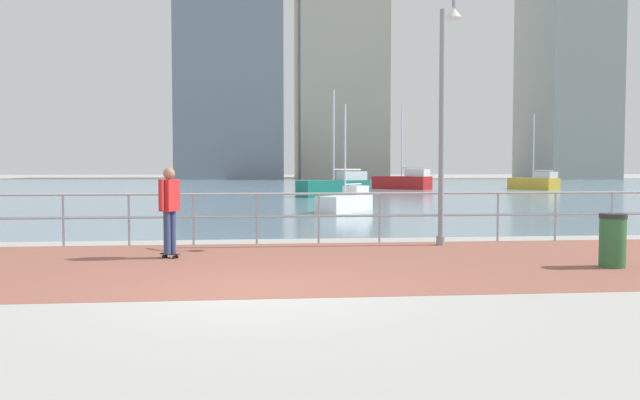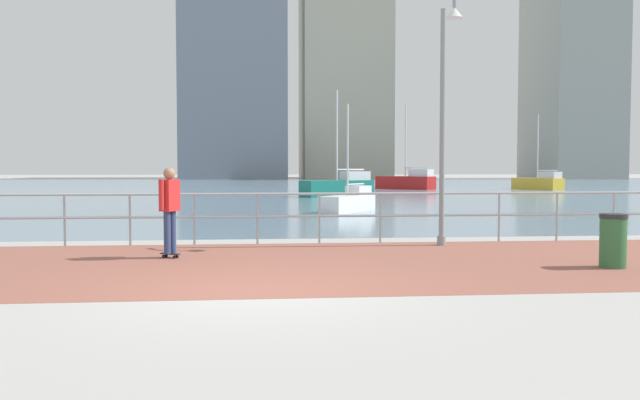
{
  "view_description": "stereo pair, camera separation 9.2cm",
  "coord_description": "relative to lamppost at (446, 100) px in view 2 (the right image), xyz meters",
  "views": [
    {
      "loc": [
        -0.03,
        -8.95,
        1.72
      ],
      "look_at": [
        1.21,
        3.34,
        1.1
      ],
      "focal_mm": 36.28,
      "sensor_mm": 36.0,
      "label": 1
    },
    {
      "loc": [
        0.06,
        -8.96,
        1.72
      ],
      "look_at": [
        1.21,
        3.34,
        1.1
      ],
      "focal_mm": 36.28,
      "sensor_mm": 36.0,
      "label": 2
    }
  ],
  "objects": [
    {
      "name": "ground",
      "position": [
        -4.08,
        35.19,
        -3.19
      ],
      "size": [
        220.0,
        220.0,
        0.0
      ],
      "primitive_type": "plane",
      "color": "#ADAAA5"
    },
    {
      "name": "brick_paving",
      "position": [
        -4.08,
        -2.31,
        -3.19
      ],
      "size": [
        28.0,
        6.12,
        0.01
      ],
      "primitive_type": "cube",
      "color": "#935647",
      "rests_on": "ground"
    },
    {
      "name": "harbor_water",
      "position": [
        -4.08,
        45.75,
        -3.19
      ],
      "size": [
        180.0,
        88.0,
        0.0
      ],
      "primitive_type": "cube",
      "color": "#6B899E",
      "rests_on": "ground"
    },
    {
      "name": "waterfront_railing",
      "position": [
        -4.08,
        0.75,
        -2.39
      ],
      "size": [
        25.25,
        0.06,
        1.16
      ],
      "color": "#9EADB7",
      "rests_on": "ground"
    },
    {
      "name": "lamppost",
      "position": [
        0.0,
        0.0,
        0.0
      ],
      "size": [
        0.36,
        0.81,
        5.77
      ],
      "color": "gray",
      "rests_on": "ground"
    },
    {
      "name": "skateboarder",
      "position": [
        -5.73,
        -1.34,
        -2.15
      ],
      "size": [
        0.4,
        0.52,
        1.72
      ],
      "color": "black",
      "rests_on": "ground"
    },
    {
      "name": "trash_bin",
      "position": [
        2.01,
        -3.26,
        -2.72
      ],
      "size": [
        0.46,
        0.46,
        0.93
      ],
      "color": "#2D6638",
      "rests_on": "ground"
    },
    {
      "name": "sailboat_navy",
      "position": [
        -0.55,
        11.27,
        -2.79
      ],
      "size": [
        2.53,
        2.93,
        4.18
      ],
      "color": "white",
      "rests_on": "ground"
    },
    {
      "name": "sailboat_teal",
      "position": [
        7.73,
        37.02,
        -2.55
      ],
      "size": [
        4.46,
        4.4,
        6.72
      ],
      "color": "#B21E1E",
      "rests_on": "ground"
    },
    {
      "name": "sailboat_ivory",
      "position": [
        0.7,
        24.54,
        -2.59
      ],
      "size": [
        4.62,
        3.3,
        6.3
      ],
      "color": "#197266",
      "rests_on": "ground"
    },
    {
      "name": "sailboat_yellow",
      "position": [
        17.84,
        35.19,
        -2.62
      ],
      "size": [
        2.91,
        4.38,
        5.93
      ],
      "color": "gold",
      "rests_on": "ground"
    },
    {
      "name": "tower_steel",
      "position": [
        44.33,
        83.51,
        18.23
      ],
      "size": [
        10.84,
        15.02,
        44.51
      ],
      "color": "#939993",
      "rests_on": "ground"
    },
    {
      "name": "tower_beige",
      "position": [
        -7.86,
        86.38,
        20.78
      ],
      "size": [
        15.92,
        11.31,
        49.61
      ],
      "color": "slate",
      "rests_on": "ground"
    },
    {
      "name": "tower_brick",
      "position": [
        9.9,
        93.29,
        17.83
      ],
      "size": [
        13.98,
        16.06,
        43.71
      ],
      "color": "#B2AD99",
      "rests_on": "ground"
    }
  ]
}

